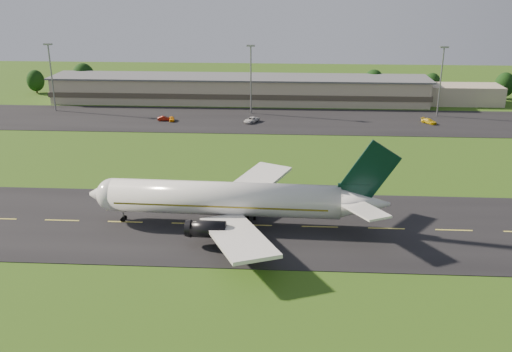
# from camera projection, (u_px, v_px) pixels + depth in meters

# --- Properties ---
(ground) EXTENTS (360.00, 360.00, 0.00)m
(ground) POSITION_uv_depth(u_px,v_px,m) (189.00, 224.00, 96.31)
(ground) COLOR #294B12
(ground) RESTS_ON ground
(taxiway) EXTENTS (220.00, 30.00, 0.10)m
(taxiway) POSITION_uv_depth(u_px,v_px,m) (189.00, 224.00, 96.29)
(taxiway) COLOR black
(taxiway) RESTS_ON ground
(apron) EXTENTS (260.00, 30.00, 0.10)m
(apron) POSITION_uv_depth(u_px,v_px,m) (232.00, 120.00, 163.93)
(apron) COLOR black
(apron) RESTS_ON ground
(airliner) EXTENTS (51.28, 42.16, 15.57)m
(airliner) POSITION_uv_depth(u_px,v_px,m) (230.00, 199.00, 94.31)
(airliner) COLOR white
(airliner) RESTS_ON ground
(terminal) EXTENTS (145.00, 16.00, 8.40)m
(terminal) POSITION_uv_depth(u_px,v_px,m) (259.00, 90.00, 184.96)
(terminal) COLOR tan
(terminal) RESTS_ON ground
(light_mast_west) EXTENTS (2.40, 1.20, 20.35)m
(light_mast_west) POSITION_uv_depth(u_px,v_px,m) (51.00, 69.00, 170.25)
(light_mast_west) COLOR gray
(light_mast_west) RESTS_ON ground
(light_mast_centre) EXTENTS (2.40, 1.20, 20.35)m
(light_mast_centre) POSITION_uv_depth(u_px,v_px,m) (251.00, 71.00, 166.88)
(light_mast_centre) COLOR gray
(light_mast_centre) RESTS_ON ground
(light_mast_east) EXTENTS (2.40, 1.20, 20.35)m
(light_mast_east) POSITION_uv_depth(u_px,v_px,m) (441.00, 73.00, 163.78)
(light_mast_east) COLOR gray
(light_mast_east) RESTS_ON ground
(tree_line) EXTENTS (192.31, 8.73, 10.62)m
(tree_line) POSITION_uv_depth(u_px,v_px,m) (328.00, 82.00, 192.68)
(tree_line) COLOR black
(tree_line) RESTS_ON ground
(service_vehicle_a) EXTENTS (2.27, 3.87, 1.24)m
(service_vehicle_a) POSITION_uv_depth(u_px,v_px,m) (172.00, 119.00, 162.19)
(service_vehicle_a) COLOR orange
(service_vehicle_a) RESTS_ON apron
(service_vehicle_b) EXTENTS (3.87, 1.83, 1.23)m
(service_vehicle_b) POSITION_uv_depth(u_px,v_px,m) (164.00, 119.00, 162.54)
(service_vehicle_b) COLOR maroon
(service_vehicle_b) RESTS_ON apron
(service_vehicle_c) EXTENTS (4.83, 5.76, 1.46)m
(service_vehicle_c) POSITION_uv_depth(u_px,v_px,m) (251.00, 120.00, 160.66)
(service_vehicle_c) COLOR silver
(service_vehicle_c) RESTS_ON apron
(service_vehicle_d) EXTENTS (4.46, 4.75, 1.35)m
(service_vehicle_d) POSITION_uv_depth(u_px,v_px,m) (429.00, 121.00, 159.45)
(service_vehicle_d) COLOR #DEB80D
(service_vehicle_d) RESTS_ON apron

